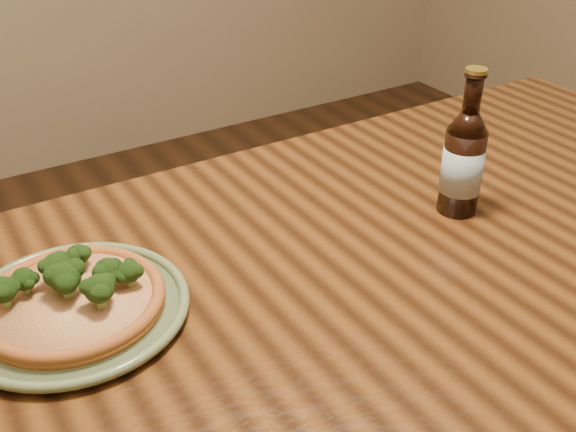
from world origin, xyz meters
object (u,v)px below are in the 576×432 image
beer_bottle (463,161)px  plate (74,309)px  pizza (72,297)px  table (399,306)px

beer_bottle → plate: bearing=-164.7°
pizza → beer_bottle: bearing=-5.6°
pizza → plate: bearing=-112.1°
table → beer_bottle: bearing=20.6°
beer_bottle → table: bearing=-138.6°
table → plate: (-0.46, 0.12, 0.10)m
table → plate: plate is taller
table → beer_bottle: 0.25m
table → beer_bottle: beer_bottle is taller
plate → pizza: size_ratio=1.26×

